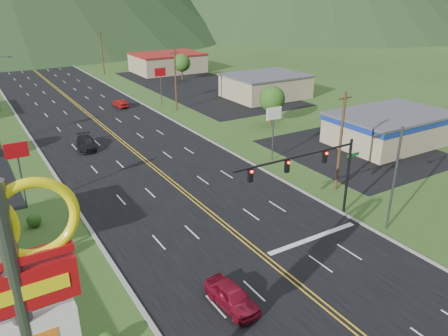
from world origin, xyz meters
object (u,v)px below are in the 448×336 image
car_red_near (232,297)px  car_red_far (120,104)px  streetlight_east (393,173)px  traffic_signal (315,167)px  car_dark_mid (86,143)px  pylon_sign (23,320)px

car_red_near → car_red_far: size_ratio=1.08×
streetlight_east → car_red_far: bearing=95.7°
traffic_signal → streetlight_east: bearing=-40.4°
streetlight_east → car_dark_mid: size_ratio=1.78×
pylon_sign → traffic_signal: (23.48, 12.00, -3.97)m
pylon_sign → streetlight_east: size_ratio=1.56×
streetlight_east → car_red_far: streetlight_east is taller
traffic_signal → car_red_near: size_ratio=2.99×
traffic_signal → car_red_far: 48.08m
pylon_sign → car_dark_mid: bearing=73.6°
pylon_sign → car_red_far: size_ratio=3.45×
pylon_sign → traffic_signal: pylon_sign is taller
traffic_signal → car_red_near: bearing=-154.7°
pylon_sign → streetlight_east: (28.18, 8.00, -4.12)m
pylon_sign → car_dark_mid: (12.20, 41.48, -8.57)m
streetlight_east → car_red_near: streetlight_east is taller
traffic_signal → car_dark_mid: size_ratio=2.59×
pylon_sign → car_red_near: bearing=28.7°
car_dark_mid → car_red_far: 21.32m
traffic_signal → streetlight_east: size_ratio=1.46×
car_red_near → car_red_far: car_red_near is taller
pylon_sign → car_red_near: size_ratio=3.19×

